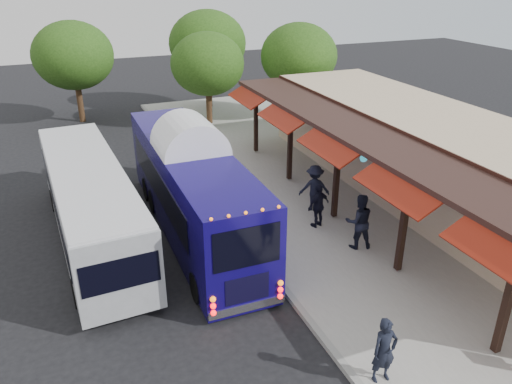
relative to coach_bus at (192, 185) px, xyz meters
name	(u,v)px	position (x,y,z in m)	size (l,w,h in m)	color
ground	(291,302)	(1.45, -5.21, -1.88)	(90.00, 90.00, 0.00)	black
sidewalk	(360,214)	(6.45, -1.21, -1.81)	(10.00, 40.00, 0.15)	#9E9B93
curb	(244,237)	(1.50, -1.21, -1.81)	(0.20, 40.00, 0.16)	gray
station_shelter	(435,160)	(9.83, -1.21, -0.03)	(8.15, 20.00, 3.60)	tan
coach_bus	(192,185)	(0.00, 0.00, 0.00)	(2.37, 11.00, 3.50)	#12085E
city_bus	(90,201)	(-3.49, 0.72, -0.31)	(2.89, 10.70, 2.84)	gray
ped_a	(384,351)	(2.05, -8.85, -0.88)	(0.62, 0.41, 1.70)	black
ped_b	(359,221)	(4.85, -3.43, -0.74)	(0.96, 0.75, 1.98)	black
ped_c	(318,206)	(4.31, -1.59, -0.88)	(1.00, 0.41, 1.70)	black
ped_d	(314,188)	(4.85, -0.26, -0.80)	(1.20, 0.69, 1.86)	black
tree_left	(207,64)	(4.59, 12.84, 1.85)	(4.37, 4.37, 5.60)	#382314
tree_mid	(208,44)	(5.80, 16.64, 2.46)	(5.08, 5.08, 6.51)	#382314
tree_right	(299,56)	(10.12, 11.85, 2.11)	(4.68, 4.68, 5.99)	#382314
tree_far	(73,56)	(-2.66, 16.61, 2.21)	(4.80, 4.80, 6.14)	#382314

